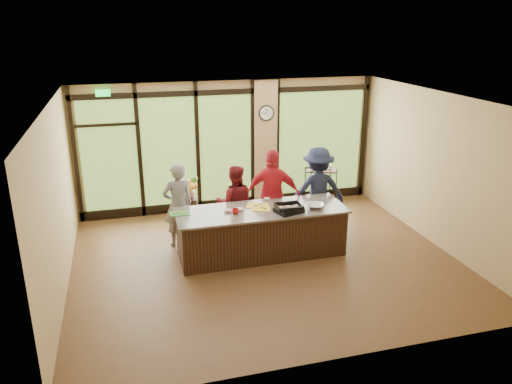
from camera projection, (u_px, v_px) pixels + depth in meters
floor at (265, 261)px, 9.35m from camera, size 7.00×7.00×0.00m
ceiling at (266, 100)px, 8.37m from camera, size 7.00×7.00×0.00m
back_wall at (229, 146)px, 11.59m from camera, size 7.00×0.00×7.00m
left_wall at (56, 203)px, 7.98m from camera, size 0.00×6.00×6.00m
right_wall at (438, 170)px, 9.73m from camera, size 0.00×6.00×6.00m
window_wall at (237, 150)px, 11.62m from camera, size 6.90×0.12×3.00m
island_base at (261, 233)px, 9.48m from camera, size 3.10×1.00×0.88m
countertop at (261, 210)px, 9.33m from camera, size 3.20×1.10×0.04m
wall_clock at (266, 113)px, 11.44m from camera, size 0.36×0.04×0.36m
cook_left at (178, 205)px, 9.76m from camera, size 0.69×0.53×1.69m
cook_midleft at (235, 203)px, 10.04m from camera, size 0.88×0.75×1.57m
cook_midright at (273, 195)px, 10.06m from camera, size 1.18×0.80×1.87m
cook_right at (317, 190)px, 10.41m from camera, size 1.23×0.77×1.82m
roasting_pan at (289, 210)px, 9.17m from camera, size 0.56×0.49×0.08m
mixing_bowl at (315, 206)px, 9.37m from camera, size 0.42×0.42×0.08m
cutting_board_left at (180, 213)px, 9.11m from camera, size 0.37×0.28×0.01m
cutting_board_center at (257, 206)px, 9.48m from camera, size 0.49×0.43×0.01m
cutting_board_right at (261, 209)px, 9.33m from camera, size 0.41×0.35×0.01m
prep_bowl_near at (228, 211)px, 9.19m from camera, size 0.16×0.16×0.05m
prep_bowl_mid at (240, 209)px, 9.25m from camera, size 0.18×0.18×0.05m
prep_bowl_far at (267, 199)px, 9.83m from camera, size 0.12×0.12×0.03m
red_ramekin at (236, 211)px, 9.09m from camera, size 0.15×0.15×0.10m
flower_stand at (189, 213)px, 10.66m from camera, size 0.43×0.43×0.71m
flower_vase at (188, 192)px, 10.50m from camera, size 0.33×0.33×0.28m
bar_cart at (321, 181)px, 12.00m from camera, size 0.82×0.63×0.98m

